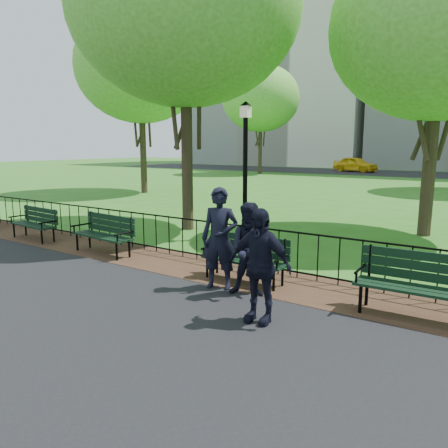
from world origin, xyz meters
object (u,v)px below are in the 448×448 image
Objects in this scene: tree_near_e at (441,26)px; tree_far_w at (261,98)px; tree_mid_w at (140,67)px; lamppost at (245,165)px; park_bench_left_b at (36,220)px; person_right at (259,266)px; park_bench_right_a at (424,279)px; person_left at (220,238)px; park_bench_main at (235,251)px; park_bench_left_a at (105,230)px; taxi at (355,164)px; person_mid at (251,250)px; tree_near_w at (185,5)px.

tree_far_w is at bearing 129.76° from tree_near_e.
lamppost is at bearing -33.07° from tree_mid_w.
person_right reaches higher than park_bench_left_b.
person_left is at bearing -172.88° from park_bench_right_a.
tree_near_e is at bearing 53.64° from person_left.
park_bench_main is 1.99m from person_right.
park_bench_left_b is (-2.71, -0.01, -0.03)m from park_bench_left_a.
person_right is at bearing -148.67° from taxi.
person_right is (7.61, -1.44, 0.30)m from park_bench_left_b.
person_left is (-3.19, -0.53, 0.30)m from park_bench_right_a.
park_bench_left_b is at bearing -175.33° from park_bench_left_a.
lamppost reaches higher than person_mid.
tree_near_e is 14.77m from tree_mid_w.
park_bench_left_a is 14.40m from tree_mid_w.
lamppost is at bearing 96.14° from person_left.
tree_near_e reaches higher than person_left.
tree_near_e is 8.60m from person_left.
park_bench_main is 7.71m from tree_near_w.
park_bench_left_a is at bearing -155.88° from taxi.
tree_far_w is at bearing 121.56° from park_bench_right_a.
lamppost reaches higher than person_left.
tree_far_w is at bearing 111.17° from park_bench_left_b.
tree_near_e is 4.47× the size of person_left.
park_bench_left_a is 0.19× the size of tree_far_w.
tree_mid_w is 18.54m from person_right.
tree_mid_w is (-15.40, 10.02, 5.73)m from park_bench_right_a.
tree_near_w is at bearing 175.49° from lamppost.
park_bench_left_b is 0.40× the size of taxi.
park_bench_right_a is 0.45× the size of taxi.
taxi is at bearing 106.95° from park_bench_right_a.
tree_far_w is (-2.44, 16.52, 0.00)m from tree_mid_w.
tree_near_e is at bearing 52.74° from park_bench_left_a.
lamppost reaches higher than park_bench_right_a.
person_left reaches higher than park_bench_main.
park_bench_left_a is 0.22× the size of tree_near_e.
lamppost is at bearing 121.29° from person_right.
person_mid is (4.57, -3.98, -5.48)m from tree_near_w.
park_bench_left_a is at bearing -118.55° from lamppost.
tree_mid_w is (-8.28, 6.59, 0.06)m from tree_near_w.
person_right is at bearing -95.78° from tree_near_e.
park_bench_right_a is 36.03m from taxi.
person_mid is 1.10m from person_right.
tree_near_e is 4.85× the size of person_right.
park_bench_right_a is 2.61m from person_mid.
park_bench_left_a is 0.49× the size of lamppost.
tree_far_w reaches higher than park_bench_main.
tree_mid_w reaches higher than person_mid.
tree_near_e reaches higher than park_bench_right_a.
park_bench_main is 6.27m from park_bench_left_b.
person_mid is at bearing -170.09° from park_bench_right_a.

